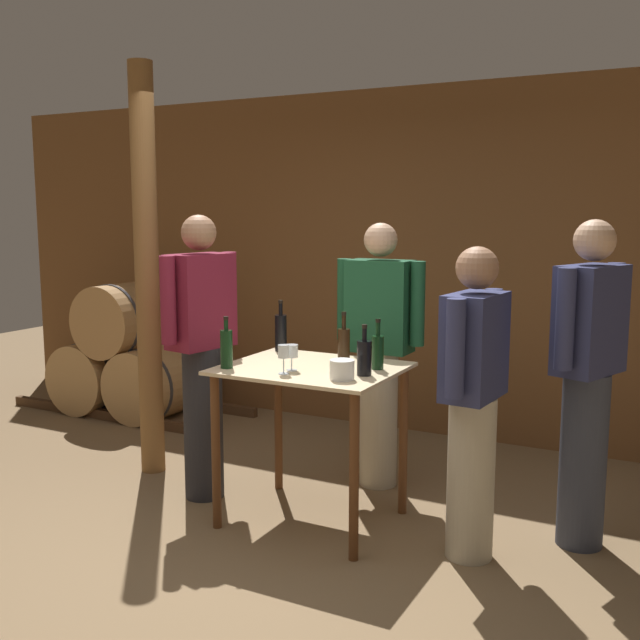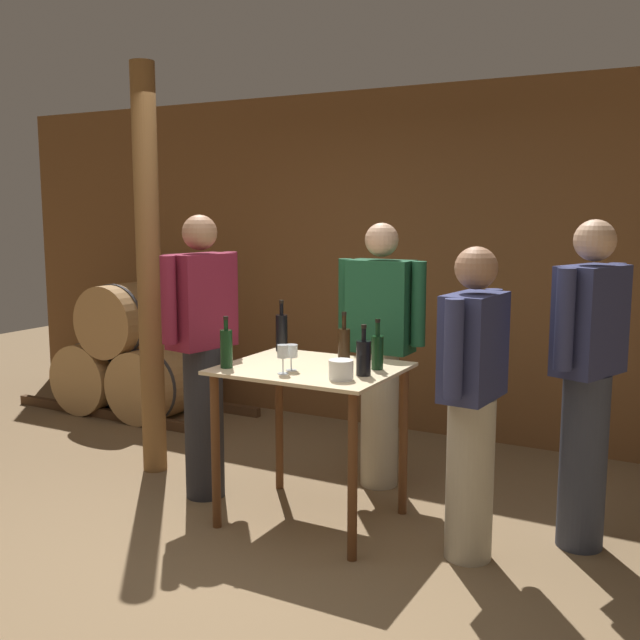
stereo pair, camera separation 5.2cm
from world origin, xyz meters
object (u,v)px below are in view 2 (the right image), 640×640
(wooden_post, at_px, (149,273))
(wine_glass_near_center, at_px, (283,353))
(person_visitor_with_scarf, at_px, (472,398))
(wine_bottle_left, at_px, (282,332))
(person_host, at_px, (202,350))
(person_visitor_bearded, at_px, (588,378))
(wine_bottle_right, at_px, (364,357))
(wine_bottle_far_left, at_px, (226,347))
(wine_glass_near_left, at_px, (291,352))
(wine_bottle_center, at_px, (344,343))
(ice_bucket, at_px, (341,370))
(person_visitor_near_door, at_px, (380,349))
(wine_bottle_far_right, at_px, (377,351))

(wooden_post, distance_m, wine_glass_near_center, 1.43)
(person_visitor_with_scarf, bearing_deg, wine_bottle_left, 165.25)
(wine_glass_near_center, relative_size, person_host, 0.09)
(wooden_post, relative_size, wine_bottle_left, 8.52)
(person_visitor_bearded, bearing_deg, wine_bottle_right, -157.12)
(wine_bottle_far_left, xyz_separation_m, wine_glass_near_left, (0.35, 0.11, -0.01))
(person_host, xyz_separation_m, person_visitor_with_scarf, (1.69, -0.03, -0.08))
(wooden_post, height_order, wine_bottle_right, wooden_post)
(wine_bottle_left, relative_size, person_visitor_bearded, 0.18)
(person_visitor_with_scarf, bearing_deg, wine_bottle_center, 162.26)
(wine_bottle_far_left, xyz_separation_m, wine_glass_near_center, (0.36, 0.02, 0.00))
(ice_bucket, bearing_deg, person_visitor_with_scarf, 16.12)
(person_visitor_bearded, bearing_deg, wine_bottle_left, -178.08)
(wine_bottle_left, relative_size, person_visitor_near_door, 0.19)
(person_host, bearing_deg, wooden_post, 159.82)
(wine_bottle_left, bearing_deg, ice_bucket, -38.03)
(wine_bottle_right, height_order, wine_bottle_far_right, wine_bottle_far_right)
(wine_bottle_far_left, distance_m, person_host, 0.46)
(wooden_post, relative_size, person_host, 1.56)
(wine_bottle_center, xyz_separation_m, wine_glass_near_center, (-0.12, -0.48, 0.01))
(ice_bucket, relative_size, person_visitor_with_scarf, 0.08)
(wine_bottle_left, bearing_deg, wine_bottle_right, -27.61)
(wine_bottle_left, bearing_deg, wine_glass_near_left, -53.56)
(person_visitor_bearded, bearing_deg, wine_glass_near_left, -160.18)
(wine_glass_near_left, bearing_deg, wooden_post, 164.27)
(wine_glass_near_left, bearing_deg, wine_bottle_right, 11.07)
(ice_bucket, relative_size, person_visitor_bearded, 0.07)
(wine_bottle_center, relative_size, person_visitor_near_door, 0.17)
(wooden_post, xyz_separation_m, wine_bottle_far_right, (1.71, -0.12, -0.35))
(wine_bottle_left, bearing_deg, person_visitor_near_door, 37.17)
(wine_glass_near_center, distance_m, person_visitor_near_door, 0.96)
(wine_glass_near_left, distance_m, person_visitor_with_scarf, 1.00)
(wine_bottle_far_left, bearing_deg, wine_bottle_center, 46.28)
(wooden_post, distance_m, wine_bottle_far_left, 1.12)
(wine_glass_near_left, relative_size, person_host, 0.08)
(wine_bottle_far_left, xyz_separation_m, wine_bottle_left, (0.01, 0.57, 0.01))
(wine_bottle_left, relative_size, ice_bucket, 2.48)
(wine_bottle_far_right, bearing_deg, ice_bucket, -100.99)
(wine_bottle_far_right, xyz_separation_m, wine_glass_near_center, (-0.39, -0.34, 0.01))
(person_visitor_bearded, distance_m, person_visitor_near_door, 1.34)
(wine_bottle_far_left, height_order, wine_glass_near_center, wine_bottle_far_left)
(wine_bottle_left, xyz_separation_m, person_visitor_bearded, (1.80, 0.06, -0.11))
(wine_glass_near_center, bearing_deg, wine_glass_near_left, 92.60)
(wine_bottle_far_right, distance_m, wine_glass_near_center, 0.52)
(wine_glass_near_center, xyz_separation_m, person_visitor_near_door, (0.15, 0.94, -0.12))
(wine_bottle_far_right, bearing_deg, wine_bottle_left, 163.93)
(person_host, distance_m, person_visitor_bearded, 2.20)
(wooden_post, relative_size, wine_glass_near_left, 18.86)
(wine_glass_near_center, xyz_separation_m, ice_bucket, (0.33, 0.03, -0.06))
(wine_bottle_far_left, distance_m, wine_bottle_left, 0.57)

